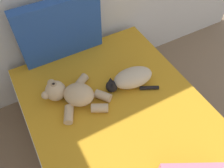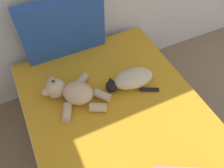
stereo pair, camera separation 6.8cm
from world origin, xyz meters
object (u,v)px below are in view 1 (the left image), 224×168
Objects in this scene: patterned_cushion at (60,30)px; cat at (131,79)px; teddy_bear at (72,94)px; bed at (124,137)px; cell_phone at (133,74)px.

cat is at bearing -60.83° from patterned_cushion.
teddy_bear is at bearing -104.58° from patterned_cushion.
teddy_bear is (-0.28, 0.37, 0.36)m from bed.
patterned_cushion reaches higher than cell_phone.
patterned_cushion is at bearing 127.78° from cell_phone.
patterned_cushion is 0.59m from teddy_bear.
cat is (0.21, 0.29, 0.36)m from bed.
bed is 3.89× the size of teddy_bear.
teddy_bear is at bearing 126.59° from bed.
patterned_cushion is 4.66× the size of cell_phone.
bed is 0.59m from teddy_bear.
cell_phone is at bearing -52.22° from patterned_cushion.
teddy_bear is at bearing 179.78° from cell_phone.
cat is 0.13m from cell_phone.
bed is 4.71× the size of cat.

